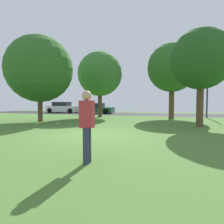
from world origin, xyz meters
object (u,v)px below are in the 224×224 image
at_px(oak_tree_right, 201,59).
at_px(frisbee_disc, 58,123).
at_px(maple_tree_near, 100,74).
at_px(oak_tree_left, 39,69).
at_px(street_lamp_post, 207,94).
at_px(person_thrower, 87,123).
at_px(parked_car_white, 63,108).
at_px(parked_car_green, 96,109).
at_px(birch_tree_lone, 172,68).

height_order(oak_tree_right, frisbee_disc, oak_tree_right).
distance_m(oak_tree_right, maple_tree_near, 10.02).
xyz_separation_m(oak_tree_left, street_lamp_post, (12.58, 7.76, -1.66)).
relative_size(maple_tree_near, street_lamp_post, 1.42).
distance_m(person_thrower, parked_car_white, 23.71).
bearing_deg(parked_car_green, frisbee_disc, -80.71).
bearing_deg(birch_tree_lone, maple_tree_near, -172.61).
bearing_deg(frisbee_disc, maple_tree_near, 84.40).
xyz_separation_m(oak_tree_right, person_thrower, (-3.50, -8.31, -2.99)).
distance_m(maple_tree_near, parked_car_white, 10.60).
distance_m(person_thrower, frisbee_disc, 9.24).
distance_m(maple_tree_near, birch_tree_lone, 6.81).
bearing_deg(person_thrower, frisbee_disc, -55.90).
distance_m(parked_car_white, parked_car_green, 5.26).
bearing_deg(frisbee_disc, street_lamp_post, 39.02).
distance_m(frisbee_disc, street_lamp_post, 13.77).
xyz_separation_m(maple_tree_near, parked_car_green, (-2.62, 5.70, -3.59)).
relative_size(birch_tree_lone, parked_car_green, 1.58).
xyz_separation_m(parked_car_white, parked_car_green, (5.24, -0.48, -0.07)).
bearing_deg(street_lamp_post, parked_car_green, 164.00).
bearing_deg(street_lamp_post, oak_tree_right, -101.69).
bearing_deg(parked_car_white, maple_tree_near, -38.20).
xyz_separation_m(oak_tree_left, birch_tree_lone, (9.39, 6.53, 0.71)).
bearing_deg(parked_car_green, street_lamp_post, -16.00).
relative_size(oak_tree_left, birch_tree_lone, 0.92).
xyz_separation_m(frisbee_disc, parked_car_green, (-1.99, 12.15, 0.61)).
xyz_separation_m(oak_tree_right, birch_tree_lone, (-1.61, 6.40, 0.67)).
xyz_separation_m(oak_tree_left, maple_tree_near, (2.65, 5.66, 0.30)).
bearing_deg(birch_tree_lone, parked_car_green, 152.72).
distance_m(oak_tree_right, person_thrower, 9.50).
xyz_separation_m(birch_tree_lone, person_thrower, (-1.89, -14.71, -3.66)).
bearing_deg(birch_tree_lone, oak_tree_right, -75.88).
height_order(oak_tree_left, birch_tree_lone, birch_tree_lone).
distance_m(oak_tree_left, birch_tree_lone, 11.46).
bearing_deg(frisbee_disc, parked_car_white, 119.76).
bearing_deg(parked_car_green, oak_tree_right, -45.66).
bearing_deg(frisbee_disc, oak_tree_right, 5.90).
bearing_deg(oak_tree_left, person_thrower, -47.48).
bearing_deg(frisbee_disc, oak_tree_left, 158.47).
xyz_separation_m(oak_tree_right, street_lamp_post, (1.58, 7.63, -1.69)).
relative_size(oak_tree_left, parked_car_green, 1.46).
height_order(maple_tree_near, frisbee_disc, maple_tree_near).
distance_m(oak_tree_right, oak_tree_left, 11.00).
distance_m(maple_tree_near, street_lamp_post, 10.33).
relative_size(oak_tree_left, frisbee_disc, 23.56).
xyz_separation_m(oak_tree_right, oak_tree_left, (-11.00, -0.13, -0.04)).
bearing_deg(maple_tree_near, parked_car_green, 114.69).
xyz_separation_m(parked_car_white, street_lamp_post, (17.79, -4.08, 1.56)).
bearing_deg(street_lamp_post, birch_tree_lone, -158.93).
bearing_deg(person_thrower, parked_car_green, -71.57).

